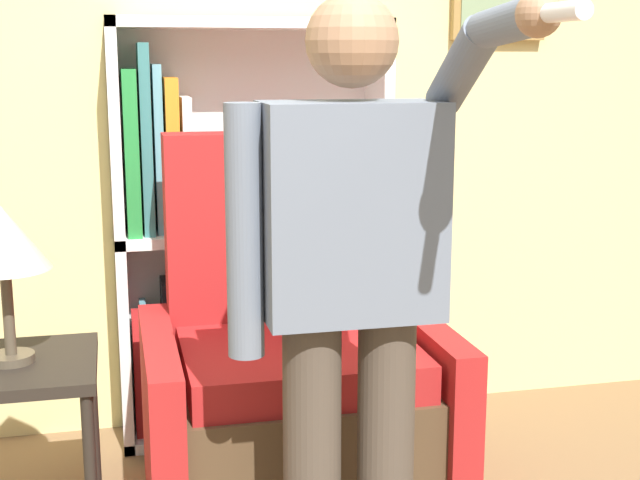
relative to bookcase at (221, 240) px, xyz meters
The scene contains 6 objects.
wall_back 0.65m from the bookcase, 66.34° to the left, with size 8.00×0.11×2.80m.
bookcase is the anchor object (origin of this frame).
armchair 0.73m from the bookcase, 75.14° to the right, with size 0.98×0.80×1.22m.
person_standing 1.31m from the bookcase, 82.55° to the right, with size 0.59×0.78×1.62m.
side_table 1.04m from the bookcase, 135.27° to the right, with size 0.49×0.49×0.59m.
table_lamp 1.02m from the bookcase, 135.27° to the right, with size 0.27×0.27×0.47m.
Camera 1 is at (-0.46, -1.49, 1.47)m, focal length 50.00 mm.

